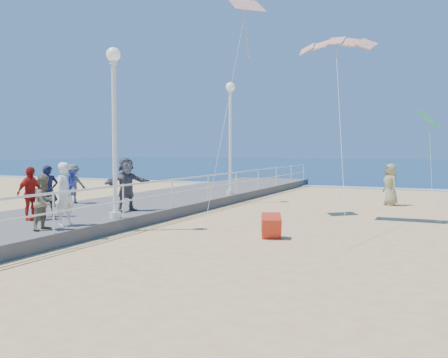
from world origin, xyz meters
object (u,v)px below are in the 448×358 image
at_px(toddler_held, 73,183).
at_px(woman_holding_toddler, 66,194).
at_px(lamp_post_far, 230,126).
at_px(spectator_1, 45,202).
at_px(lamp_post_mid, 114,114).
at_px(beach_walker_c, 391,185).
at_px(spectator_5, 126,184).
at_px(box_kite, 271,228).
at_px(spectator_2, 73,184).
at_px(spectator_0, 49,191).
at_px(spectator_3, 30,193).

bearing_deg(toddler_held, woman_holding_toddler, 137.36).
height_order(lamp_post_far, spectator_1, lamp_post_far).
xyz_separation_m(lamp_post_mid, beach_walker_c, (7.13, 10.90, -2.71)).
xyz_separation_m(lamp_post_mid, spectator_5, (-0.77, 1.67, -2.32)).
distance_m(lamp_post_far, box_kite, 10.14).
height_order(spectator_2, spectator_5, spectator_5).
distance_m(spectator_0, spectator_2, 3.91).
relative_size(woman_holding_toddler, spectator_5, 0.96).
distance_m(toddler_held, spectator_1, 1.07).
height_order(woman_holding_toddler, spectator_0, woman_holding_toddler).
relative_size(spectator_1, spectator_2, 0.96).
distance_m(spectator_5, beach_walker_c, 12.15).
distance_m(woman_holding_toddler, spectator_3, 1.80).
bearing_deg(lamp_post_mid, beach_walker_c, 56.83).
bearing_deg(spectator_2, spectator_0, -124.53).
distance_m(spectator_2, spectator_5, 3.52).
xyz_separation_m(toddler_held, spectator_3, (-1.91, 0.25, -0.38)).
xyz_separation_m(lamp_post_far, spectator_1, (-0.36, -11.62, -2.51)).
bearing_deg(spectator_3, beach_walker_c, -36.11).
bearing_deg(spectator_1, lamp_post_mid, -14.24).
relative_size(spectator_3, spectator_5, 0.87).
bearing_deg(spectator_1, woman_holding_toddler, -6.19).
xyz_separation_m(spectator_2, box_kite, (9.01, -1.99, -0.88)).
height_order(toddler_held, spectator_0, spectator_0).
bearing_deg(woman_holding_toddler, toddler_held, -42.64).
xyz_separation_m(spectator_0, spectator_1, (1.78, -2.00, -0.08)).
distance_m(woman_holding_toddler, spectator_1, 0.82).
bearing_deg(box_kite, spectator_1, -170.42).
relative_size(lamp_post_mid, lamp_post_far, 1.00).
bearing_deg(spectator_1, beach_walker_c, -35.29).
bearing_deg(toddler_held, spectator_0, 63.87).
bearing_deg(spectator_5, spectator_1, -144.95).
xyz_separation_m(toddler_held, box_kite, (5.12, 2.44, -1.31)).
relative_size(spectator_0, spectator_2, 1.06).
xyz_separation_m(lamp_post_far, box_kite, (4.90, -8.22, -3.36)).
height_order(spectator_3, spectator_5, spectator_5).
bearing_deg(spectator_1, spectator_2, 28.52).
bearing_deg(lamp_post_mid, spectator_1, -97.94).
relative_size(spectator_2, beach_walker_c, 0.83).
bearing_deg(beach_walker_c, spectator_5, -74.60).
bearing_deg(spectator_2, woman_holding_toddler, -115.38).
height_order(lamp_post_far, toddler_held, lamp_post_far).
xyz_separation_m(woman_holding_toddler, spectator_5, (-0.40, 3.49, 0.04)).
bearing_deg(beach_walker_c, lamp_post_mid, -67.23).
relative_size(lamp_post_far, spectator_5, 2.82).
distance_m(spectator_3, spectator_5, 3.38).
bearing_deg(spectator_0, lamp_post_mid, -45.96).
relative_size(spectator_1, box_kite, 2.50).
xyz_separation_m(toddler_held, beach_walker_c, (7.34, 12.56, -0.66)).
bearing_deg(spectator_2, lamp_post_far, -8.04).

